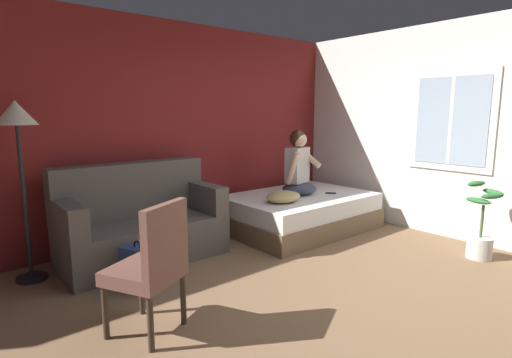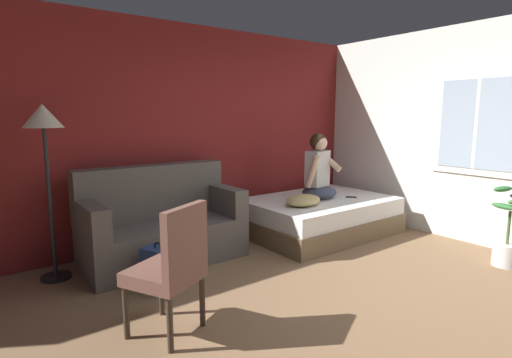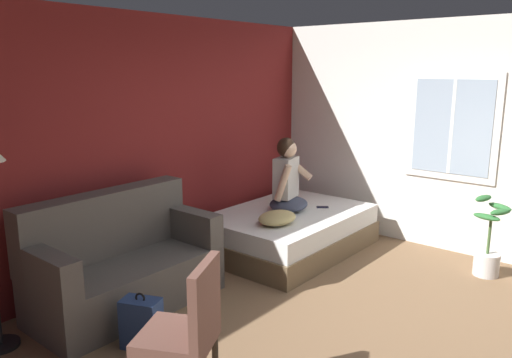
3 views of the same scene
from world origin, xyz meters
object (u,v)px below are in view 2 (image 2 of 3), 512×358
object	(u,v)px
couch	(161,225)
side_chair	(171,265)
bed	(319,216)
throw_pillow	(303,200)
person_seated	(319,172)
cell_phone	(351,197)
backpack	(160,269)
potted_plant	(508,239)
floor_lamp	(44,133)

from	to	relation	value
couch	side_chair	distance (m)	1.61
bed	couch	xyz separation A→B (m)	(-2.14, 0.34, 0.16)
throw_pillow	person_seated	bearing A→B (deg)	24.94
cell_phone	backpack	bearing A→B (deg)	144.30
side_chair	potted_plant	world-z (taller)	side_chair
bed	cell_phone	size ratio (longest dim) A/B	13.69
throw_pillow	couch	bearing A→B (deg)	162.42
couch	backpack	distance (m)	0.82
person_seated	potted_plant	size ratio (longest dim) A/B	1.03
throw_pillow	floor_lamp	distance (m)	2.93
throw_pillow	cell_phone	world-z (taller)	throw_pillow
bed	couch	size ratio (longest dim) A/B	1.16
couch	throw_pillow	bearing A→B (deg)	-17.58
person_seated	side_chair	bearing A→B (deg)	-156.18
backpack	floor_lamp	xyz separation A→B (m)	(-0.72, 0.86, 1.24)
backpack	throw_pillow	size ratio (longest dim) A/B	0.95
backpack	potted_plant	xyz separation A→B (m)	(3.19, -1.68, 0.11)
backpack	cell_phone	world-z (taller)	cell_phone
backpack	potted_plant	world-z (taller)	potted_plant
couch	cell_phone	distance (m)	2.59
bed	throw_pillow	distance (m)	0.61
bed	cell_phone	bearing A→B (deg)	-28.66
cell_phone	side_chair	bearing A→B (deg)	157.89
bed	person_seated	world-z (taller)	person_seated
side_chair	backpack	bearing A→B (deg)	73.17
cell_phone	floor_lamp	xyz separation A→B (m)	(-3.59, 0.69, 0.94)
side_chair	backpack	distance (m)	0.88
side_chair	couch	bearing A→B (deg)	68.92
person_seated	floor_lamp	world-z (taller)	floor_lamp
bed	side_chair	xyz separation A→B (m)	(-2.71, -1.16, 0.30)
floor_lamp	potted_plant	size ratio (longest dim) A/B	2.00
floor_lamp	throw_pillow	bearing A→B (deg)	-13.72
side_chair	person_seated	bearing A→B (deg)	23.82
backpack	bed	bearing A→B (deg)	8.74
couch	floor_lamp	xyz separation A→B (m)	(-1.06, 0.14, 1.04)
bed	cell_phone	world-z (taller)	cell_phone
couch	backpack	xyz separation A→B (m)	(-0.34, -0.72, -0.20)
person_seated	cell_phone	bearing A→B (deg)	-34.88
bed	throw_pillow	world-z (taller)	throw_pillow
side_chair	cell_phone	xyz separation A→B (m)	(3.10, 0.94, -0.05)
bed	backpack	distance (m)	2.51
side_chair	backpack	size ratio (longest dim) A/B	2.14
couch	person_seated	distance (m)	2.22
side_chair	backpack	xyz separation A→B (m)	(0.24, 0.78, -0.34)
side_chair	throw_pillow	world-z (taller)	side_chair
backpack	throw_pillow	xyz separation A→B (m)	(1.99, 0.19, 0.36)
throw_pillow	potted_plant	world-z (taller)	potted_plant
person_seated	throw_pillow	size ratio (longest dim) A/B	1.82
bed	floor_lamp	distance (m)	3.45
couch	cell_phone	size ratio (longest dim) A/B	11.83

